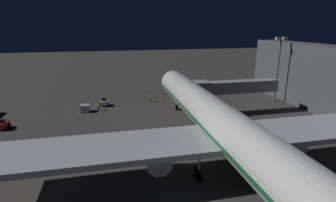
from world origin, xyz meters
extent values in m
plane|color=#383533|center=(0.00, 0.00, 0.00)|extent=(320.00, 320.00, 0.00)
cylinder|color=silver|center=(0.00, 9.65, 5.64)|extent=(5.36, 56.40, 5.36)
sphere|color=silver|center=(0.00, -18.55, 5.64)|extent=(5.25, 5.25, 5.25)
cube|color=#196033|center=(0.00, 9.65, 5.24)|extent=(5.41, 54.15, 0.50)
cube|color=black|center=(0.00, -16.95, 6.58)|extent=(2.95, 1.40, 0.90)
cube|color=#B7BABF|center=(0.00, 11.09, 4.70)|extent=(55.63, 7.99, 0.70)
cylinder|color=#B7BABF|center=(-9.17, 10.09, 2.67)|extent=(3.08, 5.10, 3.08)
cylinder|color=black|center=(-9.17, 7.54, 2.67)|extent=(2.61, 0.15, 2.61)
cylinder|color=#B7BABF|center=(9.17, 10.09, 2.67)|extent=(3.08, 5.10, 3.08)
cylinder|color=black|center=(9.17, 7.54, 2.67)|extent=(2.61, 0.15, 2.61)
cylinder|color=#B7BABF|center=(0.00, -15.05, 2.38)|extent=(0.28, 0.28, 2.36)
cylinder|color=black|center=(0.00, -15.05, 0.60)|extent=(0.45, 1.20, 1.20)
cylinder|color=#B7BABF|center=(-4.20, 12.09, 2.38)|extent=(0.28, 0.28, 2.36)
cylinder|color=black|center=(-4.20, 11.44, 0.60)|extent=(0.45, 1.20, 1.20)
cylinder|color=black|center=(-4.20, 12.74, 0.60)|extent=(0.45, 1.20, 1.20)
cylinder|color=#B7BABF|center=(4.20, 12.09, 2.38)|extent=(0.28, 0.28, 2.36)
cylinder|color=black|center=(4.20, 11.44, 0.60)|extent=(0.45, 1.20, 1.20)
cylinder|color=black|center=(4.20, 12.74, 0.60)|extent=(0.45, 1.20, 1.20)
cube|color=#9E9E99|center=(-12.70, -10.85, 5.64)|extent=(17.20, 2.60, 2.50)
cube|color=#9E9E99|center=(-4.10, -10.85, 5.64)|extent=(3.20, 3.40, 3.00)
cube|color=black|center=(-2.70, -10.85, 5.64)|extent=(0.70, 3.20, 2.70)
cylinder|color=#B7BABF|center=(-5.10, -10.85, 2.20)|extent=(0.56, 0.56, 4.39)
cylinder|color=black|center=(-5.70, -10.85, 0.30)|extent=(0.25, 0.60, 0.60)
cylinder|color=black|center=(-4.50, -10.85, 0.30)|extent=(0.25, 0.60, 0.60)
cylinder|color=#59595E|center=(-25.50, -16.24, 7.54)|extent=(0.40, 0.40, 15.08)
cube|color=#F9EFC6|center=(-26.40, -16.24, 15.33)|extent=(1.10, 0.50, 0.60)
cube|color=#F9EFC6|center=(-24.60, -16.24, 15.33)|extent=(1.10, 0.50, 0.60)
cube|color=silver|center=(15.87, -21.67, 0.80)|extent=(1.50, 2.23, 0.90)
cube|color=black|center=(15.87, -21.34, 1.60)|extent=(1.20, 0.20, 0.70)
cylinder|color=black|center=(15.06, -22.45, 0.35)|extent=(0.24, 0.70, 0.70)
cylinder|color=black|center=(16.68, -22.45, 0.35)|extent=(0.24, 0.70, 0.70)
cylinder|color=black|center=(15.06, -20.89, 0.35)|extent=(0.24, 0.70, 0.70)
cylinder|color=black|center=(16.68, -20.89, 0.35)|extent=(0.24, 0.70, 0.70)
cube|color=maroon|center=(33.86, -11.12, 0.80)|extent=(1.50, 2.38, 0.90)
cube|color=black|center=(33.86, -10.76, 1.60)|extent=(1.20, 0.20, 0.70)
cylinder|color=black|center=(33.05, -11.95, 0.35)|extent=(0.24, 0.70, 0.70)
cylinder|color=black|center=(34.67, -11.95, 0.35)|extent=(0.24, 0.70, 0.70)
cylinder|color=black|center=(33.05, -10.28, 0.35)|extent=(0.24, 0.70, 0.70)
cube|color=#B7BABF|center=(19.93, -18.13, 0.78)|extent=(1.86, 1.85, 1.56)
cylinder|color=black|center=(4.78, -22.89, 0.43)|extent=(0.28, 0.28, 0.86)
cylinder|color=yellow|center=(4.78, -22.89, 1.14)|extent=(0.40, 0.40, 0.56)
sphere|color=tan|center=(4.78, -22.89, 1.54)|extent=(0.24, 0.24, 0.24)
sphere|color=white|center=(4.78, -22.89, 1.59)|extent=(0.23, 0.23, 0.23)
cylinder|color=black|center=(17.12, -18.36, 0.43)|extent=(0.28, 0.28, 0.86)
cylinder|color=yellow|center=(17.12, -18.36, 1.17)|extent=(0.40, 0.40, 0.62)
sphere|color=tan|center=(17.12, -18.36, 1.60)|extent=(0.24, 0.24, 0.24)
sphere|color=orange|center=(17.12, -18.36, 1.65)|extent=(0.23, 0.23, 0.23)
cone|color=orange|center=(-2.20, -20.55, 0.28)|extent=(0.36, 0.36, 0.55)
cone|color=orange|center=(2.20, -20.55, 0.28)|extent=(0.36, 0.36, 0.55)
camera|label=1|loc=(14.25, 39.18, 18.35)|focal=28.00mm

